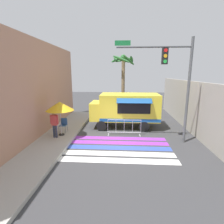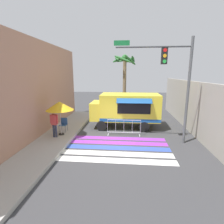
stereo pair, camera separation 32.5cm
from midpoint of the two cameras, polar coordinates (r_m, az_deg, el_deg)
ground_plane at (r=11.04m, az=1.90°, el=-10.02°), size 60.00×60.00×0.00m
sidewalk_left at (r=12.30m, az=-22.18°, el=-8.12°), size 4.40×16.00×0.18m
building_left_facade at (r=11.70m, az=-23.98°, el=6.29°), size 0.25×16.00×6.35m
concrete_wall_right at (r=14.25m, az=24.99°, el=1.69°), size 0.20×16.00×3.68m
crosswalk_painted at (r=10.35m, az=1.66°, el=-11.59°), size 6.40×3.60×0.01m
food_truck at (r=13.75m, az=4.85°, el=1.39°), size 5.27×2.72×2.67m
traffic_signal_pole at (r=10.92m, az=20.50°, el=11.52°), size 4.43×0.29×6.22m
patio_umbrella at (r=11.86m, az=-15.98°, el=1.91°), size 1.80×1.80×2.26m
folding_chair at (r=12.84m, az=-14.84°, el=-3.60°), size 0.48×0.48×0.96m
vendor_person at (r=11.72m, az=-17.58°, el=-3.14°), size 0.53×0.23×1.76m
barricade_front at (r=12.17m, az=4.67°, el=-5.07°), size 2.32×0.44×1.12m
palm_tree at (r=17.83m, az=4.68°, el=12.97°), size 2.44×2.42×6.03m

